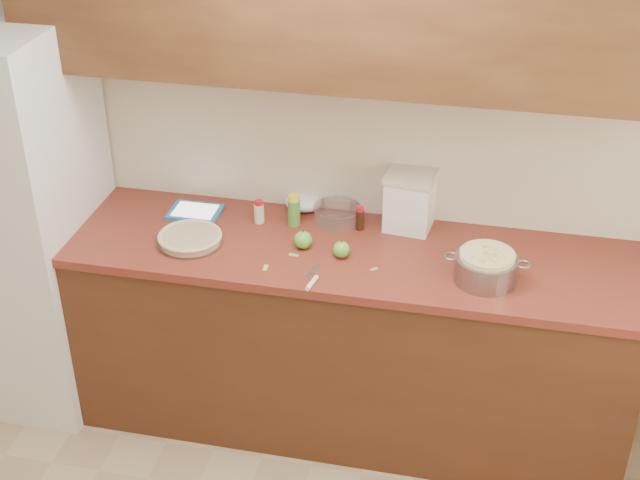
% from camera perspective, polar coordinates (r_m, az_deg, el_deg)
% --- Properties ---
extents(room_shell, '(3.60, 3.60, 3.60)m').
position_cam_1_polar(room_shell, '(2.37, -6.86, -10.86)').
color(room_shell, tan).
rests_on(room_shell, ground).
extents(counter_run, '(2.64, 0.68, 0.92)m').
position_cam_1_polar(counter_run, '(4.00, 0.48, -6.06)').
color(counter_run, '#4D2615').
rests_on(counter_run, ground).
extents(fridge, '(0.70, 0.70, 1.80)m').
position_cam_1_polar(fridge, '(4.21, -19.14, 1.26)').
color(fridge, silver).
rests_on(fridge, ground).
extents(pie, '(0.28, 0.28, 0.05)m').
position_cam_1_polar(pie, '(3.79, -8.32, 0.10)').
color(pie, silver).
rests_on(pie, counter_run).
extents(colander, '(0.34, 0.25, 0.13)m').
position_cam_1_polar(colander, '(3.55, 10.58, -1.72)').
color(colander, gray).
rests_on(colander, counter_run).
extents(flour_canister, '(0.23, 0.23, 0.26)m').
position_cam_1_polar(flour_canister, '(3.85, 5.79, 2.59)').
color(flour_canister, white).
rests_on(flour_canister, counter_run).
extents(tablet, '(0.23, 0.17, 0.02)m').
position_cam_1_polar(tablet, '(4.02, -8.00, 1.80)').
color(tablet, '#246AAD').
rests_on(tablet, counter_run).
extents(paring_knife, '(0.06, 0.20, 0.02)m').
position_cam_1_polar(paring_knife, '(3.50, -0.51, -2.66)').
color(paring_knife, gray).
rests_on(paring_knife, counter_run).
extents(lemon_bottle, '(0.05, 0.05, 0.15)m').
position_cam_1_polar(lemon_bottle, '(3.87, -1.68, 1.88)').
color(lemon_bottle, '#4C8C38').
rests_on(lemon_bottle, counter_run).
extents(cinnamon_shaker, '(0.04, 0.04, 0.11)m').
position_cam_1_polar(cinnamon_shaker, '(3.90, -3.92, 1.80)').
color(cinnamon_shaker, beige).
rests_on(cinnamon_shaker, counter_run).
extents(vanilla_bottle, '(0.04, 0.04, 0.11)m').
position_cam_1_polar(vanilla_bottle, '(3.85, 2.57, 1.39)').
color(vanilla_bottle, black).
rests_on(vanilla_bottle, counter_run).
extents(mixing_bowl, '(0.21, 0.21, 0.08)m').
position_cam_1_polar(mixing_bowl, '(3.90, 1.10, 1.73)').
color(mixing_bowl, silver).
rests_on(mixing_bowl, counter_run).
extents(paper_towel, '(0.18, 0.16, 0.07)m').
position_cam_1_polar(paper_towel, '(4.00, -1.07, 2.41)').
color(paper_towel, white).
rests_on(paper_towel, counter_run).
extents(apple_left, '(0.08, 0.08, 0.09)m').
position_cam_1_polar(apple_left, '(3.71, -1.09, 0.01)').
color(apple_left, '#5AAD34').
rests_on(apple_left, counter_run).
extents(apple_center, '(0.07, 0.07, 0.08)m').
position_cam_1_polar(apple_center, '(3.65, 1.37, -0.61)').
color(apple_center, '#5AAD34').
rests_on(apple_center, counter_run).
extents(peel_a, '(0.03, 0.03, 0.00)m').
position_cam_1_polar(peel_a, '(3.60, 3.48, -1.86)').
color(peel_a, '#8BC25E').
rests_on(peel_a, counter_run).
extents(peel_b, '(0.02, 0.04, 0.00)m').
position_cam_1_polar(peel_b, '(3.61, -3.51, -1.78)').
color(peel_b, '#8BC25E').
rests_on(peel_b, counter_run).
extents(peel_c, '(0.04, 0.02, 0.00)m').
position_cam_1_polar(peel_c, '(3.68, -1.70, -0.96)').
color(peel_c, '#8BC25E').
rests_on(peel_c, counter_run).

